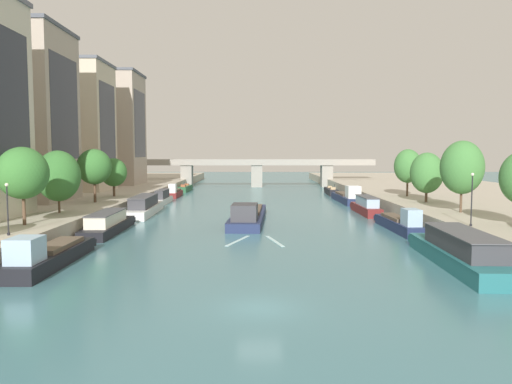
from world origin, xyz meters
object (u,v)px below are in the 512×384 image
object	(u,v)px
bridge_far	(255,169)
tree_right_by_lamp	(425,173)
tree_left_distant	(112,172)
tree_right_second	(406,166)
moored_boat_left_second	(47,255)
moored_boat_right_downstream	(365,206)
barge_midriver	(247,215)
moored_boat_left_upstream	(174,193)
moored_boat_right_midway	(330,191)
lamppost_left_bank	(6,207)
lamppost_right_bank	(470,197)
moored_boat_right_gap_after	(459,251)
moored_boat_left_near	(184,188)
tree_right_nearest	(460,167)
moored_boat_right_upstream	(346,197)
moored_boat_left_gap_after	(107,224)
moored_boat_left_downstream	(161,198)
moored_boat_right_far	(398,223)
tree_left_by_lamp	(57,176)
tree_left_third	(93,167)

from	to	relation	value
bridge_far	tree_right_by_lamp	bearing A→B (deg)	-69.26
tree_left_distant	bridge_far	bearing A→B (deg)	66.68
tree_right_second	moored_boat_left_second	bearing A→B (deg)	-135.80
moored_boat_right_downstream	tree_left_distant	bearing A→B (deg)	171.97
barge_midriver	moored_boat_left_upstream	xyz separation A→B (m)	(-15.08, 35.29, -0.02)
moored_boat_right_midway	lamppost_left_bank	size ratio (longest dim) A/B	2.70
tree_right_second	lamppost_right_bank	distance (m)	31.12
moored_boat_right_gap_after	bridge_far	world-z (taller)	bridge_far
moored_boat_left_near	tree_right_nearest	xyz separation A→B (m)	(38.80, -56.81, 6.40)
moored_boat_right_upstream	lamppost_left_bank	distance (m)	58.98
moored_boat_left_gap_after	moored_boat_left_downstream	distance (m)	30.53
moored_boat_left_upstream	moored_boat_right_far	size ratio (longest dim) A/B	0.85
moored_boat_right_upstream	barge_midriver	bearing A→B (deg)	-125.02
barge_midriver	moored_boat_right_gap_after	xyz separation A→B (m)	(16.62, -24.14, 0.30)
tree_left_by_lamp	tree_right_by_lamp	size ratio (longest dim) A/B	1.03
moored_boat_right_downstream	tree_right_by_lamp	distance (m)	9.51
moored_boat_left_second	tree_right_nearest	distance (m)	42.62
moored_boat_left_gap_after	moored_boat_right_far	size ratio (longest dim) A/B	1.07
tree_left_by_lamp	lamppost_left_bank	world-z (taller)	tree_left_by_lamp
moored_boat_right_downstream	bridge_far	distance (m)	58.31
tree_left_by_lamp	tree_right_second	distance (m)	49.49
moored_boat_right_far	moored_boat_right_midway	bearing A→B (deg)	90.22
lamppost_left_bank	moored_boat_left_gap_after	bearing A→B (deg)	74.79
moored_boat_left_second	tree_left_distant	world-z (taller)	tree_left_distant
moored_boat_left_gap_after	tree_left_by_lamp	world-z (taller)	tree_left_by_lamp
tree_right_nearest	tree_right_second	xyz separation A→B (m)	(0.40, 20.55, -0.39)
barge_midriver	bridge_far	bearing A→B (deg)	88.94
moored_boat_left_upstream	tree_left_third	xyz separation A→B (m)	(-5.53, -31.15, 5.97)
moored_boat_left_second	moored_boat_left_downstream	world-z (taller)	moored_boat_left_second
moored_boat_right_downstream	tree_left_by_lamp	xyz separation A→B (m)	(-37.42, -15.54, 5.06)
moored_boat_left_near	moored_boat_right_upstream	world-z (taller)	moored_boat_right_upstream
moored_boat_left_gap_after	moored_boat_right_midway	xyz separation A→B (m)	(31.85, 49.84, -0.32)
moored_boat_left_near	bridge_far	size ratio (longest dim) A/B	0.18
moored_boat_left_downstream	moored_boat_left_second	bearing A→B (deg)	-89.75
tree_left_by_lamp	lamppost_left_bank	xyz separation A→B (m)	(1.91, -14.88, -1.76)
moored_boat_right_upstream	lamppost_right_bank	world-z (taller)	lamppost_right_bank
moored_boat_left_second	tree_right_nearest	world-z (taller)	tree_right_nearest
barge_midriver	tree_right_second	size ratio (longest dim) A/B	2.99
moored_boat_left_second	moored_boat_left_gap_after	distance (m)	15.91
moored_boat_left_gap_after	tree_right_second	xyz separation A→B (m)	(39.21, 21.90, 5.68)
moored_boat_left_second	tree_right_by_lamp	bearing A→B (deg)	36.62
barge_midriver	moored_boat_right_downstream	world-z (taller)	barge_midriver
tree_left_by_lamp	tree_left_third	bearing A→B (deg)	89.30
tree_right_second	bridge_far	world-z (taller)	tree_right_second
barge_midriver	tree_left_third	world-z (taller)	tree_left_third
moored_boat_left_second	moored_boat_right_upstream	world-z (taller)	moored_boat_right_upstream
bridge_far	moored_boat_left_second	bearing A→B (deg)	-100.19
moored_boat_left_near	tree_left_by_lamp	size ratio (longest dim) A/B	1.56
moored_boat_left_near	tree_left_distant	size ratio (longest dim) A/B	1.84
tree_right_by_lamp	tree_right_second	world-z (taller)	tree_right_second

